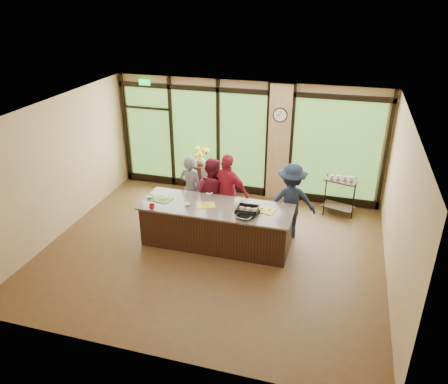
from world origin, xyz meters
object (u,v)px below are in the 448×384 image
Objects in this scene: roasting_pan at (248,212)px; flower_stand at (201,179)px; island_base at (216,226)px; cook_right at (291,201)px; cook_left at (191,189)px; bar_cart at (340,191)px.

roasting_pan reaches higher than flower_stand.
island_base is 1.71m from cook_right.
flower_stand is at bearing -66.23° from cook_left.
cook_left is at bearing 136.00° from island_base.
roasting_pan reaches higher than island_base.
bar_cart is (1.76, 2.28, -0.35)m from roasting_pan.
cook_left is 1.53m from flower_stand.
cook_left reaches higher than bar_cart.
cook_right reaches higher than flower_stand.
roasting_pan is (1.56, -0.95, 0.13)m from cook_left.
roasting_pan is at bearing -30.21° from flower_stand.
roasting_pan is (0.70, -0.12, 0.52)m from island_base.
cook_right is at bearing -167.40° from cook_left.
island_base is 3.28m from bar_cart.
island_base is at bearing 15.95° from cook_right.
roasting_pan is at bearing 37.93° from cook_right.
flower_stand is (-1.12, 2.28, -0.01)m from island_base.
cook_right is at bearing 28.78° from island_base.
cook_left is 0.96× the size of cook_right.
cook_right is 1.70× the size of bar_cart.
cook_right is (1.45, 0.80, 0.42)m from island_base.
flower_stand is at bearing -165.80° from bar_cart.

